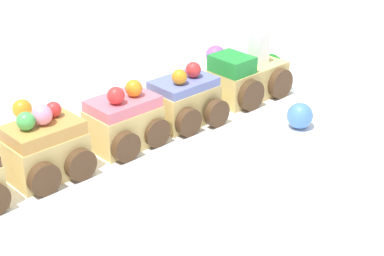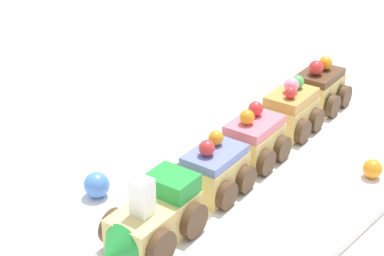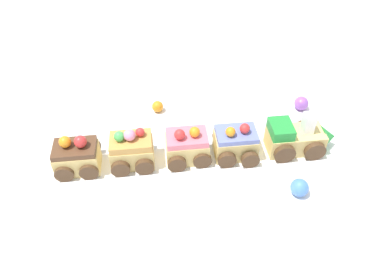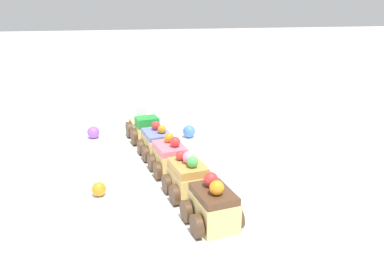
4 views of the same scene
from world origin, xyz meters
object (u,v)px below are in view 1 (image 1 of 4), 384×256
at_px(cake_car_strawberry, 124,122).
at_px(gumball_orange, 22,109).
at_px(cake_train_locomotive, 252,76).
at_px(gumball_blue, 300,116).
at_px(cake_car_blueberry, 184,101).
at_px(cake_car_caramel, 45,150).
at_px(gumball_purple, 216,55).

height_order(cake_car_strawberry, gumball_orange, cake_car_strawberry).
xyz_separation_m(cake_train_locomotive, cake_car_strawberry, (-0.20, -0.02, 0.00)).
bearing_deg(gumball_blue, cake_car_blueberry, 136.07).
xyz_separation_m(cake_car_blueberry, cake_car_strawberry, (-0.09, -0.01, 0.00)).
bearing_deg(cake_car_caramel, gumball_purple, 17.67).
bearing_deg(gumball_purple, cake_car_strawberry, -150.05).
xyz_separation_m(cake_car_blueberry, gumball_orange, (-0.15, 0.12, -0.01)).
relative_size(cake_car_caramel, gumball_blue, 2.66).
bearing_deg(gumball_purple, cake_train_locomotive, -105.84).
height_order(cake_train_locomotive, cake_car_caramel, cake_train_locomotive).
xyz_separation_m(cake_car_strawberry, gumball_purple, (0.23, 0.13, -0.01)).
relative_size(cake_car_blueberry, cake_car_strawberry, 1.00).
height_order(cake_car_caramel, gumball_purple, cake_car_caramel).
height_order(cake_car_blueberry, cake_car_strawberry, cake_car_strawberry).
relative_size(cake_train_locomotive, cake_car_blueberry, 1.62).
height_order(cake_car_caramel, gumball_orange, cake_car_caramel).
bearing_deg(cake_train_locomotive, cake_car_caramel, 180.00).
bearing_deg(gumball_blue, gumball_orange, 138.57).
xyz_separation_m(gumball_purple, gumball_blue, (-0.05, -0.22, 0.00)).
bearing_deg(cake_car_blueberry, cake_car_strawberry, -179.97).
height_order(gumball_orange, gumball_purple, gumball_purple).
height_order(cake_train_locomotive, gumball_purple, cake_train_locomotive).
bearing_deg(gumball_orange, cake_car_strawberry, -65.26).
height_order(cake_car_blueberry, gumball_blue, cake_car_blueberry).
xyz_separation_m(cake_car_caramel, gumball_blue, (0.28, -0.07, -0.01)).
relative_size(cake_train_locomotive, gumball_blue, 4.32).
height_order(cake_car_strawberry, gumball_blue, cake_car_strawberry).
bearing_deg(gumball_orange, cake_car_blueberry, -39.69).
bearing_deg(gumball_purple, cake_car_caramel, -156.28).
bearing_deg(cake_car_caramel, cake_car_blueberry, -0.07).
bearing_deg(cake_car_strawberry, cake_car_blueberry, 0.03).
bearing_deg(cake_car_strawberry, gumball_purple, 23.91).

